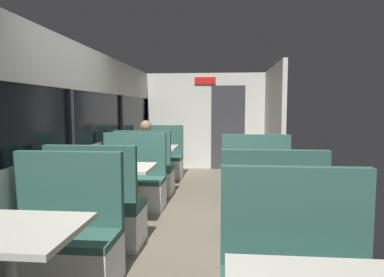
# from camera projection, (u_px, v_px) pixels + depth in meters

# --- Properties ---
(ground_plane) EXTENTS (3.30, 9.20, 0.02)m
(ground_plane) POSITION_uv_depth(u_px,v_px,m) (187.00, 230.00, 4.14)
(ground_plane) COLOR #665B4C
(carriage_window_panel_left) EXTENTS (0.09, 8.48, 2.30)m
(carriage_window_panel_left) POSITION_uv_depth(u_px,v_px,m) (69.00, 138.00, 4.17)
(carriage_window_panel_left) COLOR beige
(carriage_window_panel_left) RESTS_ON ground_plane
(carriage_end_bulkhead) EXTENTS (2.90, 0.11, 2.30)m
(carriage_end_bulkhead) POSITION_uv_depth(u_px,v_px,m) (208.00, 122.00, 8.19)
(carriage_end_bulkhead) COLOR beige
(carriage_end_bulkhead) RESTS_ON ground_plane
(carriage_aisle_panel_right) EXTENTS (0.08, 2.40, 2.30)m
(carriage_aisle_panel_right) POSITION_uv_depth(u_px,v_px,m) (273.00, 124.00, 6.88)
(carriage_aisle_panel_right) COLOR beige
(carriage_aisle_panel_right) RESTS_ON ground_plane
(dining_table_near_window) EXTENTS (0.90, 0.70, 0.74)m
(dining_table_near_window) POSITION_uv_depth(u_px,v_px,m) (6.00, 243.00, 2.09)
(dining_table_near_window) COLOR #9E9EA3
(dining_table_near_window) RESTS_ON ground_plane
(bench_near_window_facing_entry) EXTENTS (0.95, 0.50, 1.10)m
(bench_near_window_facing_entry) POSITION_uv_depth(u_px,v_px,m) (62.00, 246.00, 2.81)
(bench_near_window_facing_entry) COLOR silver
(bench_near_window_facing_entry) RESTS_ON ground_plane
(dining_table_mid_window) EXTENTS (0.90, 0.70, 0.74)m
(dining_table_mid_window) POSITION_uv_depth(u_px,v_px,m) (117.00, 174.00, 4.28)
(dining_table_mid_window) COLOR #9E9EA3
(dining_table_mid_window) RESTS_ON ground_plane
(bench_mid_window_facing_end) EXTENTS (0.95, 0.50, 1.10)m
(bench_mid_window_facing_end) POSITION_uv_depth(u_px,v_px,m) (98.00, 215.00, 3.61)
(bench_mid_window_facing_end) COLOR silver
(bench_mid_window_facing_end) RESTS_ON ground_plane
(bench_mid_window_facing_entry) EXTENTS (0.95, 0.50, 1.10)m
(bench_mid_window_facing_entry) POSITION_uv_depth(u_px,v_px,m) (132.00, 186.00, 5.00)
(bench_mid_window_facing_entry) COLOR silver
(bench_mid_window_facing_entry) RESTS_ON ground_plane
(dining_table_far_window) EXTENTS (0.90, 0.70, 0.74)m
(dining_table_far_window) POSITION_uv_depth(u_px,v_px,m) (153.00, 152.00, 6.47)
(dining_table_far_window) COLOR #9E9EA3
(dining_table_far_window) RESTS_ON ground_plane
(bench_far_window_facing_end) EXTENTS (0.95, 0.50, 1.10)m
(bench_far_window_facing_end) POSITION_uv_depth(u_px,v_px,m) (145.00, 175.00, 5.81)
(bench_far_window_facing_end) COLOR silver
(bench_far_window_facing_end) RESTS_ON ground_plane
(bench_far_window_facing_entry) EXTENTS (0.95, 0.50, 1.10)m
(bench_far_window_facing_entry) POSITION_uv_depth(u_px,v_px,m) (160.00, 162.00, 7.19)
(bench_far_window_facing_entry) COLOR silver
(bench_far_window_facing_entry) RESTS_ON ground_plane
(dining_table_rear_aisle) EXTENTS (0.90, 0.70, 0.74)m
(dining_table_rear_aisle) POSITION_uv_depth(u_px,v_px,m) (263.00, 180.00, 3.92)
(dining_table_rear_aisle) COLOR #9E9EA3
(dining_table_rear_aisle) RESTS_ON ground_plane
(bench_rear_aisle_facing_end) EXTENTS (0.95, 0.50, 1.10)m
(bench_rear_aisle_facing_end) POSITION_uv_depth(u_px,v_px,m) (271.00, 227.00, 3.25)
(bench_rear_aisle_facing_end) COLOR silver
(bench_rear_aisle_facing_end) RESTS_ON ground_plane
(bench_rear_aisle_facing_entry) EXTENTS (0.95, 0.50, 1.10)m
(bench_rear_aisle_facing_entry) POSITION_uv_depth(u_px,v_px,m) (256.00, 192.00, 4.64)
(bench_rear_aisle_facing_entry) COLOR silver
(bench_rear_aisle_facing_entry) RESTS_ON ground_plane
(seated_passenger) EXTENTS (0.47, 0.55, 1.26)m
(seated_passenger) POSITION_uv_depth(u_px,v_px,m) (146.00, 162.00, 5.86)
(seated_passenger) COLOR #26262D
(seated_passenger) RESTS_ON ground_plane
(coffee_cup_primary) EXTENTS (0.07, 0.07, 0.09)m
(coffee_cup_primary) POSITION_uv_depth(u_px,v_px,m) (271.00, 170.00, 3.76)
(coffee_cup_primary) COLOR #26598C
(coffee_cup_primary) RESTS_ON dining_table_rear_aisle
(coffee_cup_secondary) EXTENTS (0.07, 0.07, 0.09)m
(coffee_cup_secondary) POSITION_uv_depth(u_px,v_px,m) (144.00, 143.00, 6.60)
(coffee_cup_secondary) COLOR #26598C
(coffee_cup_secondary) RESTS_ON dining_table_far_window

